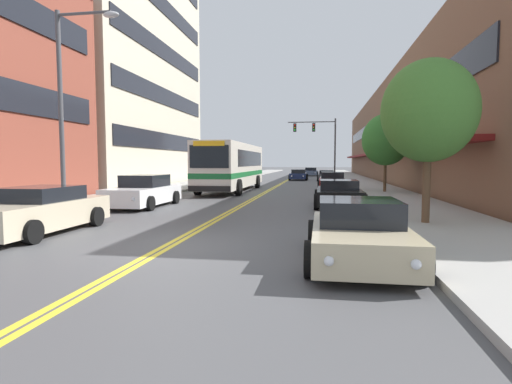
{
  "coord_description": "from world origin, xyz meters",
  "views": [
    {
      "loc": [
        3.58,
        -8.92,
        2.01
      ],
      "look_at": [
        -0.62,
        17.3,
        0.03
      ],
      "focal_mm": 28.0,
      "sensor_mm": 36.0,
      "label": 1
    }
  ],
  "objects_px": {
    "car_navy_moving_second": "(299,175)",
    "traffic_signal_mast": "(319,137)",
    "car_champagne_parked_left_far": "(38,211)",
    "street_tree_right_near": "(429,111)",
    "car_black_parked_right_far": "(339,194)",
    "car_white_parked_left_near": "(144,192)",
    "car_charcoal_parked_left_mid": "(239,176)",
    "car_red_parked_right_end": "(332,182)",
    "car_slate_blue_moving_lead": "(311,172)",
    "car_dark_grey_parked_right_mid": "(326,176)",
    "street_tree_right_mid": "(386,140)",
    "car_beige_parked_right_foreground": "(359,233)",
    "street_lamp_left_near": "(69,95)",
    "city_bus": "(233,165)"
  },
  "relations": [
    {
      "from": "car_navy_moving_second",
      "to": "traffic_signal_mast",
      "type": "bearing_deg",
      "value": -11.22
    },
    {
      "from": "car_navy_moving_second",
      "to": "traffic_signal_mast",
      "type": "xyz_separation_m",
      "value": [
        2.27,
        -0.45,
        4.24
      ]
    },
    {
      "from": "car_champagne_parked_left_far",
      "to": "street_tree_right_near",
      "type": "relative_size",
      "value": 0.95
    },
    {
      "from": "car_black_parked_right_far",
      "to": "street_tree_right_near",
      "type": "relative_size",
      "value": 0.91
    },
    {
      "from": "car_white_parked_left_near",
      "to": "car_charcoal_parked_left_mid",
      "type": "distance_m",
      "value": 22.09
    },
    {
      "from": "car_red_parked_right_end",
      "to": "street_tree_right_near",
      "type": "bearing_deg",
      "value": -81.1
    },
    {
      "from": "car_black_parked_right_far",
      "to": "car_slate_blue_moving_lead",
      "type": "distance_m",
      "value": 41.42
    },
    {
      "from": "car_navy_moving_second",
      "to": "street_tree_right_near",
      "type": "xyz_separation_m",
      "value": [
        5.64,
        -32.53,
        2.99
      ]
    },
    {
      "from": "car_dark_grey_parked_right_mid",
      "to": "traffic_signal_mast",
      "type": "distance_m",
      "value": 4.44
    },
    {
      "from": "car_slate_blue_moving_lead",
      "to": "car_navy_moving_second",
      "type": "bearing_deg",
      "value": -94.28
    },
    {
      "from": "car_red_parked_right_end",
      "to": "street_tree_right_mid",
      "type": "distance_m",
      "value": 4.68
    },
    {
      "from": "car_white_parked_left_near",
      "to": "car_red_parked_right_end",
      "type": "xyz_separation_m",
      "value": [
        8.74,
        11.2,
        -0.04
      ]
    },
    {
      "from": "car_charcoal_parked_left_mid",
      "to": "car_beige_parked_right_foreground",
      "type": "bearing_deg",
      "value": -74.19
    },
    {
      "from": "car_charcoal_parked_left_mid",
      "to": "street_tree_right_mid",
      "type": "xyz_separation_m",
      "value": [
        12.06,
        -12.76,
        2.82
      ]
    },
    {
      "from": "car_champagne_parked_left_far",
      "to": "traffic_signal_mast",
      "type": "distance_m",
      "value": 35.99
    },
    {
      "from": "car_red_parked_right_end",
      "to": "street_lamp_left_near",
      "type": "relative_size",
      "value": 0.66
    },
    {
      "from": "car_navy_moving_second",
      "to": "street_lamp_left_near",
      "type": "bearing_deg",
      "value": -100.63
    },
    {
      "from": "car_black_parked_right_far",
      "to": "car_red_parked_right_end",
      "type": "distance_m",
      "value": 9.84
    },
    {
      "from": "car_charcoal_parked_left_mid",
      "to": "car_champagne_parked_left_far",
      "type": "height_order",
      "value": "car_champagne_parked_left_far"
    },
    {
      "from": "car_charcoal_parked_left_mid",
      "to": "street_lamp_left_near",
      "type": "bearing_deg",
      "value": -91.23
    },
    {
      "from": "car_dark_grey_parked_right_mid",
      "to": "traffic_signal_mast",
      "type": "relative_size",
      "value": 0.72
    },
    {
      "from": "car_black_parked_right_far",
      "to": "street_tree_right_mid",
      "type": "xyz_separation_m",
      "value": [
        3.24,
        7.96,
        2.85
      ]
    },
    {
      "from": "car_charcoal_parked_left_mid",
      "to": "car_black_parked_right_far",
      "type": "bearing_deg",
      "value": -66.93
    },
    {
      "from": "car_black_parked_right_far",
      "to": "street_tree_right_mid",
      "type": "height_order",
      "value": "street_tree_right_mid"
    },
    {
      "from": "car_dark_grey_parked_right_mid",
      "to": "street_tree_right_near",
      "type": "bearing_deg",
      "value": -85.32
    },
    {
      "from": "city_bus",
      "to": "car_red_parked_right_end",
      "type": "relative_size",
      "value": 2.53
    },
    {
      "from": "car_white_parked_left_near",
      "to": "car_dark_grey_parked_right_mid",
      "type": "relative_size",
      "value": 1.0
    },
    {
      "from": "car_white_parked_left_near",
      "to": "car_navy_moving_second",
      "type": "bearing_deg",
      "value": 79.06
    },
    {
      "from": "car_beige_parked_right_foreground",
      "to": "street_tree_right_near",
      "type": "xyz_separation_m",
      "value": [
        2.46,
        4.76,
        2.98
      ]
    },
    {
      "from": "car_champagne_parked_left_far",
      "to": "car_beige_parked_right_foreground",
      "type": "distance_m",
      "value": 8.91
    },
    {
      "from": "car_navy_moving_second",
      "to": "street_tree_right_mid",
      "type": "bearing_deg",
      "value": -71.26
    },
    {
      "from": "car_slate_blue_moving_lead",
      "to": "street_tree_right_mid",
      "type": "distance_m",
      "value": 33.95
    },
    {
      "from": "car_beige_parked_right_foreground",
      "to": "car_black_parked_right_far",
      "type": "relative_size",
      "value": 0.92
    },
    {
      "from": "traffic_signal_mast",
      "to": "street_tree_right_near",
      "type": "bearing_deg",
      "value": -84.0
    },
    {
      "from": "street_tree_right_mid",
      "to": "car_slate_blue_moving_lead",
      "type": "bearing_deg",
      "value": 99.21
    },
    {
      "from": "car_champagne_parked_left_far",
      "to": "street_tree_right_near",
      "type": "xyz_separation_m",
      "value": [
        11.15,
        2.81,
        2.94
      ]
    },
    {
      "from": "street_tree_right_near",
      "to": "street_tree_right_mid",
      "type": "height_order",
      "value": "street_tree_right_near"
    },
    {
      "from": "street_lamp_left_near",
      "to": "street_tree_right_near",
      "type": "distance_m",
      "value": 11.82
    },
    {
      "from": "traffic_signal_mast",
      "to": "street_tree_right_mid",
      "type": "xyz_separation_m",
      "value": [
        4.21,
        -18.66,
        -1.39
      ]
    },
    {
      "from": "car_white_parked_left_near",
      "to": "car_red_parked_right_end",
      "type": "height_order",
      "value": "car_white_parked_left_near"
    },
    {
      "from": "car_beige_parked_right_foreground",
      "to": "car_red_parked_right_end",
      "type": "bearing_deg",
      "value": 89.81
    },
    {
      "from": "car_charcoal_parked_left_mid",
      "to": "street_tree_right_near",
      "type": "xyz_separation_m",
      "value": [
        11.22,
        -26.18,
        2.96
      ]
    },
    {
      "from": "car_black_parked_right_far",
      "to": "street_lamp_left_near",
      "type": "xyz_separation_m",
      "value": [
        -9.4,
        -5.68,
        3.73
      ]
    },
    {
      "from": "car_white_parked_left_near",
      "to": "car_charcoal_parked_left_mid",
      "type": "xyz_separation_m",
      "value": [
        -0.08,
        22.09,
        -0.06
      ]
    },
    {
      "from": "car_black_parked_right_far",
      "to": "city_bus",
      "type": "bearing_deg",
      "value": 126.96
    },
    {
      "from": "car_dark_grey_parked_right_mid",
      "to": "street_tree_right_near",
      "type": "height_order",
      "value": "street_tree_right_near"
    },
    {
      "from": "car_white_parked_left_near",
      "to": "street_tree_right_near",
      "type": "xyz_separation_m",
      "value": [
        11.14,
        -4.09,
        2.9
      ]
    },
    {
      "from": "car_white_parked_left_near",
      "to": "street_tree_right_mid",
      "type": "bearing_deg",
      "value": 37.88
    },
    {
      "from": "street_tree_right_near",
      "to": "car_champagne_parked_left_far",
      "type": "bearing_deg",
      "value": -165.88
    },
    {
      "from": "street_tree_right_mid",
      "to": "car_black_parked_right_far",
      "type": "bearing_deg",
      "value": -112.11
    }
  ]
}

